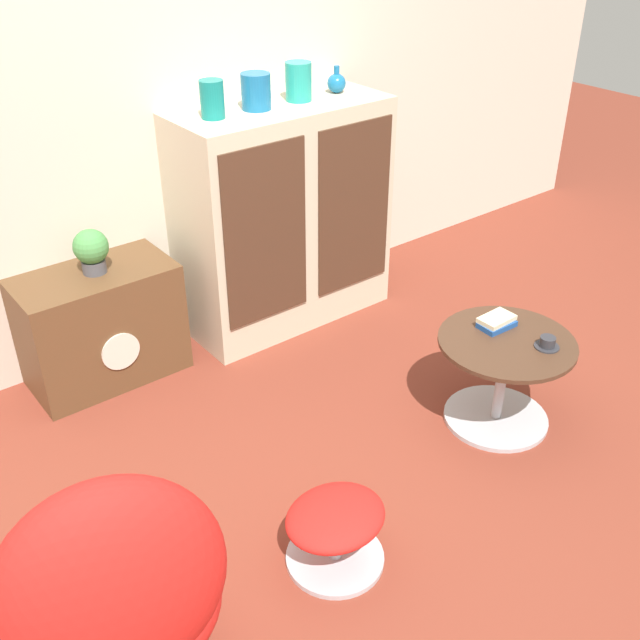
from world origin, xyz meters
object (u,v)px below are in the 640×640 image
(vase_inner_right, at_px, (298,81))
(vase_rightmost, at_px, (337,83))
(vase_inner_left, at_px, (256,91))
(coffee_table, at_px, (502,375))
(egg_chair, at_px, (114,601))
(tv_console, at_px, (101,326))
(book_stack, at_px, (497,322))
(sideboard, at_px, (283,216))
(teacup, at_px, (547,343))
(potted_plant, at_px, (91,250))
(ottoman, at_px, (335,526))
(vase_leftmost, at_px, (212,99))

(vase_inner_right, height_order, vase_rightmost, vase_inner_right)
(vase_inner_left, distance_m, vase_rightmost, 0.46)
(coffee_table, height_order, vase_inner_left, vase_inner_left)
(egg_chair, relative_size, coffee_table, 1.46)
(tv_console, distance_m, book_stack, 1.73)
(tv_console, xyz_separation_m, vase_rightmost, (1.31, -0.05, 0.88))
(sideboard, xyz_separation_m, tv_console, (-0.98, 0.05, -0.29))
(egg_chair, height_order, vase_inner_right, vase_inner_right)
(egg_chair, xyz_separation_m, teacup, (1.85, 0.03, 0.06))
(vase_rightmost, distance_m, potted_plant, 1.39)
(sideboard, relative_size, book_stack, 7.00)
(coffee_table, distance_m, teacup, 0.24)
(coffee_table, distance_m, potted_plant, 1.80)
(egg_chair, distance_m, teacup, 1.85)
(ottoman, bearing_deg, vase_inner_right, 56.90)
(vase_leftmost, bearing_deg, sideboard, -0.63)
(potted_plant, bearing_deg, vase_leftmost, -4.31)
(potted_plant, height_order, book_stack, potted_plant)
(sideboard, height_order, vase_inner_left, vase_inner_left)
(vase_leftmost, bearing_deg, egg_chair, -130.62)
(sideboard, bearing_deg, vase_rightmost, 0.67)
(sideboard, bearing_deg, ottoman, -120.09)
(vase_leftmost, height_order, vase_inner_right, vase_inner_right)
(egg_chair, distance_m, book_stack, 1.83)
(coffee_table, height_order, vase_inner_right, vase_inner_right)
(vase_inner_right, bearing_deg, vase_rightmost, 0.00)
(ottoman, relative_size, potted_plant, 1.77)
(tv_console, bearing_deg, vase_rightmost, -2.00)
(egg_chair, xyz_separation_m, vase_rightmost, (1.92, 1.44, 0.78))
(tv_console, distance_m, ottoman, 1.51)
(egg_chair, distance_m, vase_rightmost, 2.52)
(tv_console, bearing_deg, sideboard, -2.90)
(ottoman, xyz_separation_m, book_stack, (1.06, 0.26, 0.26))
(vase_inner_right, bearing_deg, tv_console, 177.59)
(vase_rightmost, xyz_separation_m, potted_plant, (-1.29, 0.05, -0.51))
(vase_leftmost, relative_size, book_stack, 1.02)
(egg_chair, height_order, vase_leftmost, vase_leftmost)
(sideboard, distance_m, teacup, 1.44)
(vase_leftmost, height_order, book_stack, vase_leftmost)
(sideboard, bearing_deg, vase_inner_right, 2.06)
(egg_chair, xyz_separation_m, coffee_table, (1.77, 0.16, -0.13))
(vase_leftmost, distance_m, vase_inner_right, 0.46)
(egg_chair, relative_size, vase_inner_right, 4.68)
(tv_console, xyz_separation_m, vase_inner_right, (1.08, -0.05, 0.92))
(tv_console, height_order, vase_rightmost, vase_rightmost)
(potted_plant, distance_m, book_stack, 1.73)
(coffee_table, xyz_separation_m, vase_inner_right, (-0.07, 1.29, 0.95))
(tv_console, bearing_deg, book_stack, -45.68)
(sideboard, distance_m, ottoman, 1.72)
(ottoman, xyz_separation_m, teacup, (1.10, 0.04, 0.26))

